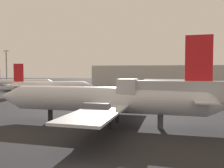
# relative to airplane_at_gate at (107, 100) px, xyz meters

# --- Properties ---
(airplane_at_gate) EXTENTS (32.91, 26.42, 11.41)m
(airplane_at_gate) POSITION_rel_airplane_at_gate_xyz_m (0.00, 0.00, 0.00)
(airplane_at_gate) COLOR silver
(airplane_at_gate) RESTS_ON ground_plane
(airplane_distant) EXTENTS (25.76, 25.16, 9.69)m
(airplane_distant) POSITION_rel_airplane_at_gate_xyz_m (-23.29, 34.66, -0.41)
(airplane_distant) COLOR white
(airplane_distant) RESTS_ON ground_plane
(airplane_far_left) EXTENTS (26.65, 19.43, 8.89)m
(airplane_far_left) POSITION_rel_airplane_at_gate_xyz_m (15.26, 47.85, -0.04)
(airplane_far_left) COLOR silver
(airplane_far_left) RESTS_ON ground_plane
(airplane_far_right) EXTENTS (28.83, 23.48, 8.65)m
(airplane_far_right) POSITION_rel_airplane_at_gate_xyz_m (-47.80, 61.25, -0.48)
(airplane_far_right) COLOR white
(airplane_far_right) RESTS_ON ground_plane
(jet_bridge) EXTENTS (23.36, 5.30, 6.16)m
(jet_bridge) POSITION_rel_airplane_at_gate_xyz_m (12.10, -1.65, 1.26)
(jet_bridge) COLOR #B2B7BC
(jet_bridge) RESTS_ON ground_plane
(light_mast_left) EXTENTS (2.40, 0.50, 17.59)m
(light_mast_left) POSITION_rel_airplane_at_gate_xyz_m (-58.37, 66.84, 6.63)
(light_mast_left) COLOR slate
(light_mast_left) RESTS_ON ground_plane
(terminal_building) EXTENTS (77.67, 25.85, 11.03)m
(terminal_building) POSITION_rel_airplane_at_gate_xyz_m (15.46, 102.33, 2.11)
(terminal_building) COLOR #B7B7B2
(terminal_building) RESTS_ON ground_plane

